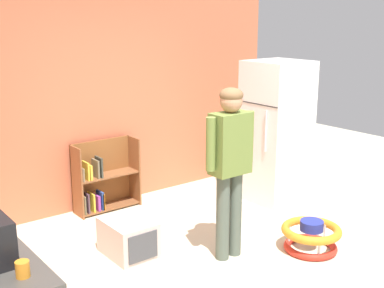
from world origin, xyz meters
name	(u,v)px	position (x,y,z in m)	size (l,w,h in m)	color
ground_plane	(227,273)	(0.00, 0.00, 0.00)	(12.00, 12.00, 0.00)	beige
back_wall	(101,97)	(0.00, 2.33, 1.35)	(5.20, 0.06, 2.70)	#CE6947
refrigerator	(276,132)	(1.80, 1.12, 0.89)	(0.73, 0.68, 1.78)	white
bookshelf	(102,181)	(-0.14, 2.15, 0.37)	(0.80, 0.28, 0.85)	brown
standing_person	(230,157)	(0.24, 0.26, 1.02)	(0.57, 0.22, 1.68)	#4E584D
baby_walker	(311,236)	(0.98, -0.16, 0.16)	(0.60, 0.60, 0.32)	red
pet_carrier	(128,237)	(-0.52, 0.90, 0.18)	(0.42, 0.55, 0.36)	beige
orange_cup	(23,269)	(-2.04, -0.55, 0.95)	(0.08, 0.08, 0.10)	orange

